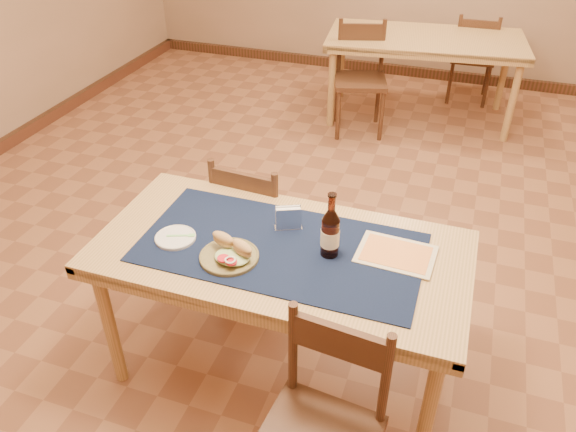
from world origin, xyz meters
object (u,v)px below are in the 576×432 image
(back_table, at_px, (425,46))
(chair_main_far, at_px, (257,222))
(chair_main_near, at_px, (321,431))
(main_table, at_px, (281,263))
(napkin_holder, at_px, (288,218))
(sandwich_plate, at_px, (231,254))
(beer_bottle, at_px, (330,233))

(back_table, bearing_deg, chair_main_far, -101.17)
(chair_main_near, bearing_deg, main_table, 121.02)
(chair_main_far, bearing_deg, napkin_holder, -51.25)
(back_table, distance_m, napkin_holder, 3.08)
(chair_main_near, xyz_separation_m, sandwich_plate, (-0.53, 0.46, 0.32))
(sandwich_plate, bearing_deg, napkin_holder, 61.29)
(back_table, relative_size, sandwich_plate, 7.10)
(chair_main_far, relative_size, napkin_holder, 6.81)
(main_table, relative_size, beer_bottle, 5.40)
(napkin_holder, bearing_deg, sandwich_plate, -118.71)
(chair_main_far, xyz_separation_m, chair_main_near, (0.69, -1.14, 0.00))
(beer_bottle, distance_m, napkin_holder, 0.26)
(sandwich_plate, relative_size, beer_bottle, 0.84)
(back_table, distance_m, chair_main_far, 2.74)
(main_table, bearing_deg, back_table, 86.38)
(chair_main_near, distance_m, sandwich_plate, 0.78)
(napkin_holder, bearing_deg, chair_main_far, 128.75)
(main_table, bearing_deg, napkin_holder, 95.05)
(beer_bottle, relative_size, napkin_holder, 2.30)
(back_table, distance_m, chair_main_near, 3.83)
(chair_main_far, xyz_separation_m, sandwich_plate, (0.16, -0.68, 0.33))
(chair_main_near, bearing_deg, sandwich_plate, 138.97)
(chair_main_near, distance_m, beer_bottle, 0.76)
(beer_bottle, height_order, napkin_holder, beer_bottle)
(back_table, relative_size, chair_main_far, 2.02)
(main_table, height_order, beer_bottle, beer_bottle)
(chair_main_far, xyz_separation_m, napkin_holder, (0.31, -0.39, 0.35))
(back_table, bearing_deg, napkin_holder, -94.02)
(main_table, xyz_separation_m, chair_main_near, (0.36, -0.61, -0.21))
(main_table, distance_m, back_table, 3.22)
(napkin_holder, bearing_deg, back_table, 85.98)
(back_table, bearing_deg, beer_bottle, -89.88)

